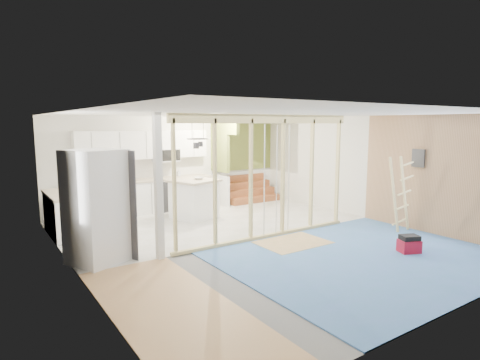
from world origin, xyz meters
TOP-DOWN VIEW (x-y plane):
  - room at (0.00, 0.00)m, footprint 7.01×8.01m
  - floor_overlays at (0.07, 0.06)m, footprint 7.00×8.00m
  - stud_frame at (-0.22, -0.00)m, footprint 4.66×0.14m
  - base_cabinets at (-1.61, 3.36)m, footprint 4.45×2.24m
  - upper_cabinets at (-0.84, 3.82)m, footprint 3.60×0.41m
  - green_partition at (2.04, 3.66)m, footprint 2.25×1.51m
  - pot_rack at (-0.31, 1.89)m, footprint 0.52×0.52m
  - sheathing_panel at (3.48, -2.00)m, footprint 0.02×4.00m
  - electrical_panel at (3.43, -1.40)m, footprint 0.04×0.30m
  - ceiling_light at (1.40, 3.00)m, footprint 0.32×0.32m
  - fridge at (-3.04, 0.45)m, footprint 1.14×1.09m
  - island at (-0.15, 2.43)m, footprint 1.28×1.28m
  - bowl at (-0.02, 2.39)m, footprint 0.32×0.32m
  - soap_bottle_a at (-2.50, 3.79)m, footprint 0.17×0.17m
  - soap_bottle_b at (0.09, 3.81)m, footprint 0.09×0.09m
  - toolbox at (1.89, -2.28)m, footprint 0.44×0.40m
  - ladder at (3.03, -1.28)m, footprint 0.91×0.09m

SIDE VIEW (x-z plane):
  - floor_overlays at x=0.07m, z-range 0.00..0.02m
  - toolbox at x=1.89m, z-range -0.01..0.34m
  - base_cabinets at x=-1.61m, z-range 0.00..0.93m
  - island at x=-0.15m, z-range 0.00..1.00m
  - ladder at x=3.03m, z-range 0.02..1.71m
  - green_partition at x=2.04m, z-range -0.36..2.24m
  - fridge at x=-3.04m, z-range 0.00..1.97m
  - soap_bottle_b at x=0.09m, z-range 0.93..1.13m
  - bowl at x=-0.02m, z-range 1.01..1.06m
  - soap_bottle_a at x=-2.50m, z-range 0.93..1.26m
  - sheathing_panel at x=3.48m, z-range 0.00..2.60m
  - room at x=0.00m, z-range 0.00..2.61m
  - stud_frame at x=-0.22m, z-range 0.28..2.88m
  - electrical_panel at x=3.43m, z-range 1.45..1.85m
  - upper_cabinets at x=-0.84m, z-range 1.39..2.25m
  - pot_rack at x=-0.31m, z-range 1.64..2.36m
  - ceiling_light at x=1.40m, z-range 2.50..2.58m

